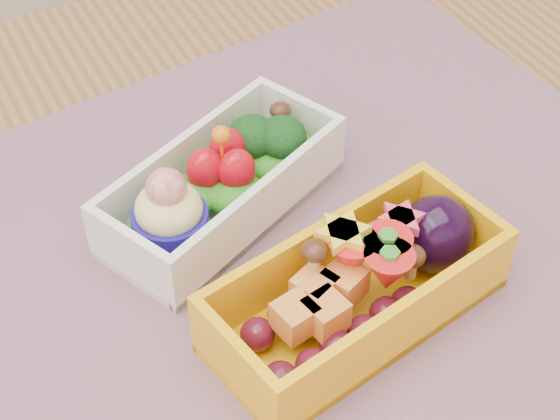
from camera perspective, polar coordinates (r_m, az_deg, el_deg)
name	(u,v)px	position (r m, az deg, el deg)	size (l,w,h in m)	color
table	(239,408)	(0.64, -2.59, -12.45)	(1.20, 0.80, 0.75)	brown
placemat	(273,260)	(0.59, -0.42, -3.17)	(0.58, 0.45, 0.00)	gray
bento_white	(221,185)	(0.61, -3.75, 1.57)	(0.19, 0.14, 0.07)	white
bento_yellow	(362,285)	(0.54, 5.25, -4.77)	(0.20, 0.12, 0.06)	#F7AF0C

